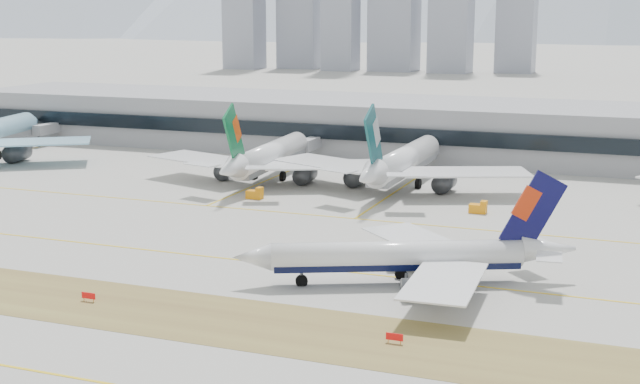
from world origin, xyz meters
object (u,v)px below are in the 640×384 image
at_px(widebody_eva, 267,158).
at_px(terminal, 410,127).
at_px(taxiing_airliner, 410,257).
at_px(widebody_cathay, 402,163).

bearing_deg(widebody_eva, terminal, -25.03).
relative_size(taxiing_airliner, widebody_eva, 0.83).
bearing_deg(terminal, widebody_eva, -110.69).
bearing_deg(taxiing_airliner, widebody_eva, -76.03).
xyz_separation_m(widebody_cathay, terminal, (-12.40, 51.55, 1.64)).
distance_m(widebody_eva, terminal, 58.02).
relative_size(taxiing_airliner, terminal, 0.17).
bearing_deg(widebody_cathay, terminal, 13.63).
bearing_deg(widebody_eva, taxiing_airliner, -145.71).
bearing_deg(taxiing_airliner, terminal, -99.18).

